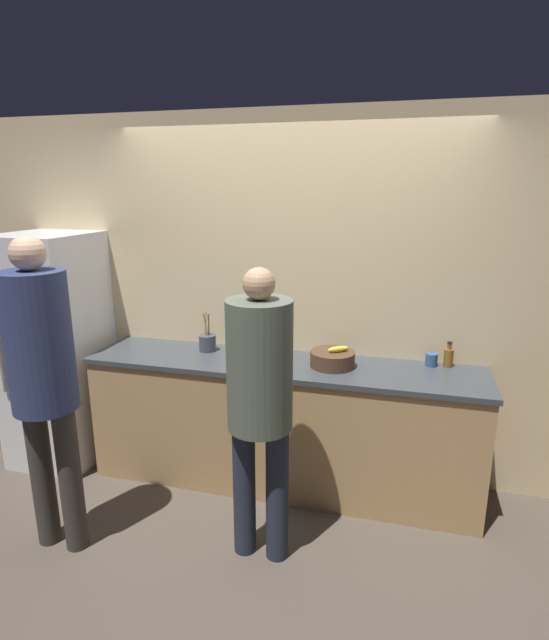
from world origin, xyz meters
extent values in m
plane|color=#4C4238|center=(0.00, 0.00, 0.00)|extent=(14.00, 14.00, 0.00)
cube|color=#D6BC8C|center=(0.00, 0.64, 1.30)|extent=(5.20, 0.06, 2.60)
cube|color=tan|center=(0.00, 0.34, 0.44)|extent=(2.69, 0.59, 0.89)
cube|color=#383D42|center=(0.00, 0.34, 0.91)|extent=(2.72, 0.62, 0.03)
cube|color=white|center=(-1.77, 0.28, 0.88)|extent=(0.62, 0.68, 1.76)
cylinder|color=#38332D|center=(-1.21, -0.64, 0.44)|extent=(0.13, 0.13, 0.89)
cylinder|color=#38332D|center=(-1.02, -0.64, 0.44)|extent=(0.13, 0.13, 0.89)
cylinder|color=navy|center=(-1.11, -0.64, 1.28)|extent=(0.35, 0.35, 0.78)
sphere|color=#DBAD89|center=(-1.11, -0.64, 1.76)|extent=(0.18, 0.18, 0.18)
cylinder|color=#232838|center=(-0.03, -0.41, 0.41)|extent=(0.13, 0.13, 0.81)
cylinder|color=#232838|center=(0.16, -0.41, 0.41)|extent=(0.13, 0.13, 0.81)
cylinder|color=#515B4C|center=(0.06, -0.41, 1.17)|extent=(0.36, 0.36, 0.71)
sphere|color=tan|center=(0.06, -0.41, 1.61)|extent=(0.17, 0.17, 0.17)
cylinder|color=#4C3323|center=(0.35, 0.34, 0.98)|extent=(0.30, 0.30, 0.10)
ellipsoid|color=yellow|center=(0.38, 0.34, 1.05)|extent=(0.15, 0.12, 0.04)
cylinder|color=#3D424C|center=(-0.59, 0.43, 0.98)|extent=(0.12, 0.12, 0.12)
cylinder|color=#99754C|center=(-0.60, 0.43, 1.09)|extent=(0.01, 0.05, 0.24)
cylinder|color=#99754C|center=(-0.58, 0.44, 1.09)|extent=(0.03, 0.05, 0.24)
cylinder|color=#99754C|center=(-0.59, 0.42, 1.09)|extent=(0.05, 0.01, 0.24)
cylinder|color=brown|center=(1.09, 0.54, 0.98)|extent=(0.06, 0.06, 0.12)
cylinder|color=brown|center=(1.09, 0.54, 1.06)|extent=(0.03, 0.03, 0.04)
cylinder|color=black|center=(1.09, 0.54, 1.09)|extent=(0.03, 0.03, 0.01)
cylinder|color=#335184|center=(0.99, 0.52, 0.97)|extent=(0.08, 0.08, 0.09)
camera|label=1|loc=(0.79, -2.80, 2.09)|focal=28.00mm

